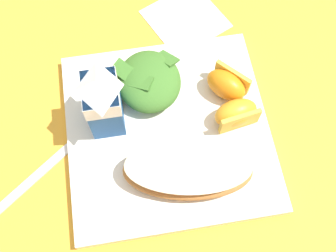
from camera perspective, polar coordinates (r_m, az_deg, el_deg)
ground at (r=0.60m, az=0.00°, el=-1.00°), size 3.00×3.00×0.00m
white_plate at (r=0.59m, az=0.00°, el=-0.70°), size 0.28×0.28×0.02m
cheesy_pizza_bread at (r=0.54m, az=2.72°, el=-5.92°), size 0.11×0.18×0.04m
green_salad_pile at (r=0.59m, az=-2.63°, el=6.16°), size 0.10×0.10×0.05m
milk_carton at (r=0.54m, az=-8.91°, el=3.57°), size 0.06×0.04×0.11m
orange_wedge_front at (r=0.58m, az=9.23°, el=1.88°), size 0.05×0.07×0.04m
orange_wedge_middle at (r=0.60m, az=8.01°, el=5.66°), size 0.07×0.07×0.04m
paper_napkin at (r=0.70m, az=2.40°, el=14.44°), size 0.15×0.15×0.00m
metal_fork at (r=0.60m, az=-20.79°, el=-9.34°), size 0.13×0.16×0.01m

